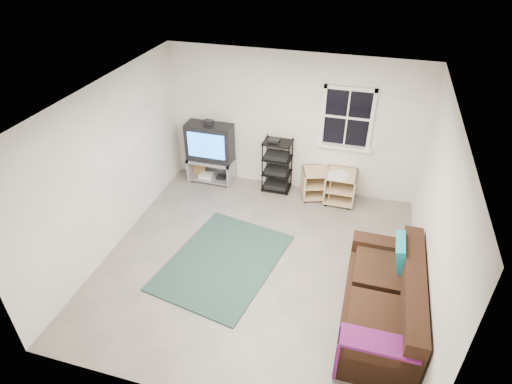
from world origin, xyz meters
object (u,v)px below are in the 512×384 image
(side_table_left, at_px, (315,182))
(sofa, at_px, (384,303))
(side_table_right, at_px, (340,184))
(tv_unit, at_px, (210,148))
(av_rack, at_px, (277,169))

(side_table_left, relative_size, sofa, 0.29)
(side_table_right, distance_m, sofa, 2.80)
(side_table_left, bearing_deg, side_table_right, -4.98)
(side_table_right, bearing_deg, side_table_left, 175.02)
(tv_unit, distance_m, sofa, 4.33)
(side_table_right, bearing_deg, av_rack, 177.62)
(tv_unit, xyz_separation_m, side_table_right, (2.51, -0.02, -0.37))
(tv_unit, relative_size, side_table_right, 2.09)
(side_table_left, height_order, sofa, sofa)
(tv_unit, bearing_deg, av_rack, 1.40)
(av_rack, distance_m, sofa, 3.41)
(tv_unit, height_order, side_table_left, tv_unit)
(av_rack, distance_m, side_table_right, 1.21)
(av_rack, xyz_separation_m, side_table_left, (0.73, -0.01, -0.16))
(tv_unit, distance_m, av_rack, 1.34)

